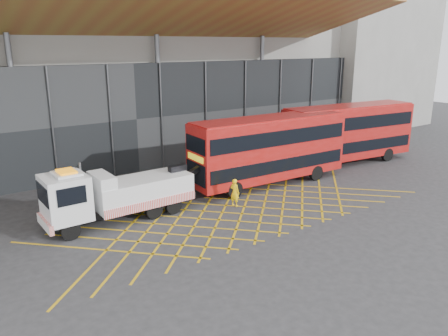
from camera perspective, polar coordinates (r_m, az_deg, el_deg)
ground_plane at (r=23.44m, az=-3.95°, el=-7.65°), size 120.00×120.00×0.00m
road_markings at (r=25.09m, az=2.35°, el=-5.97°), size 23.16×7.16×0.01m
construction_building at (r=39.06m, az=-16.25°, el=14.78°), size 55.00×23.97×18.00m
east_building at (r=55.09m, az=16.96°, el=15.96°), size 15.00×12.00×20.00m
recovery_truck at (r=24.31m, az=-14.02°, el=-3.30°), size 9.62×2.44×3.35m
bus_towed at (r=29.79m, az=5.95°, el=2.71°), size 11.55×3.19×4.65m
bus_second at (r=36.40m, az=15.95°, el=4.63°), size 11.74×3.96×4.69m
worker at (r=25.98m, az=1.42°, el=-3.21°), size 0.57×0.71×1.69m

